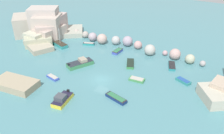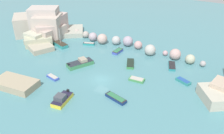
{
  "view_description": "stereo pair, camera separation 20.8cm",
  "coord_description": "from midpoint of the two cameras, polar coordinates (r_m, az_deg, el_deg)",
  "views": [
    {
      "loc": [
        23.72,
        -34.63,
        26.38
      ],
      "look_at": [
        0.0,
        4.3,
        1.0
      ],
      "focal_mm": 38.12,
      "sensor_mm": 36.0,
      "label": 1
    },
    {
      "loc": [
        23.9,
        -34.52,
        26.38
      ],
      "look_at": [
        0.0,
        4.3,
        1.0
      ],
      "focal_mm": 38.12,
      "sensor_mm": 36.0,
      "label": 2
    }
  ],
  "objects": [
    {
      "name": "moored_boat_2",
      "position": [
        49.4,
        6.07,
        -3.0
      ],
      "size": [
        3.31,
        1.86,
        0.54
      ],
      "rotation": [
        0.0,
        0.0,
        3.26
      ],
      "color": "#41874C",
      "rests_on": "cove_water"
    },
    {
      "name": "moored_boat_3",
      "position": [
        51.44,
        -13.91,
        -2.38
      ],
      "size": [
        3.2,
        1.62,
        0.52
      ],
      "rotation": [
        0.0,
        0.0,
        2.96
      ],
      "color": "#3950B3",
      "rests_on": "cove_water"
    },
    {
      "name": "moored_boat_5",
      "position": [
        55.76,
        14.27,
        0.23
      ],
      "size": [
        2.76,
        4.16,
        0.59
      ],
      "rotation": [
        0.0,
        0.0,
        1.95
      ],
      "color": "teal",
      "rests_on": "cove_water"
    },
    {
      "name": "moored_boat_9",
      "position": [
        60.91,
        1.47,
        3.8
      ],
      "size": [
        1.48,
        3.27,
        0.68
      ],
      "rotation": [
        0.0,
        0.0,
        4.7
      ],
      "color": "#3B4FB0",
      "rests_on": "cove_water"
    },
    {
      "name": "moored_boat_6",
      "position": [
        43.91,
        -11.81,
        -7.53
      ],
      "size": [
        2.9,
        4.8,
        1.7
      ],
      "rotation": [
        0.0,
        0.0,
        4.9
      ],
      "color": "yellow",
      "rests_on": "cove_water"
    },
    {
      "name": "cove_water",
      "position": [
        49.58,
        -2.49,
        -3.07
      ],
      "size": [
        160.0,
        160.0,
        0.0
      ],
      "primitive_type": "plane",
      "color": "teal",
      "rests_on": "ground"
    },
    {
      "name": "moored_boat_8",
      "position": [
        55.08,
        -7.47,
        0.92
      ],
      "size": [
        4.68,
        6.41,
        1.64
      ],
      "rotation": [
        0.0,
        0.0,
        1.13
      ],
      "color": "#3C8452",
      "rests_on": "cove_water"
    },
    {
      "name": "moored_boat_7",
      "position": [
        65.95,
        -12.12,
        5.29
      ],
      "size": [
        4.95,
        3.12,
        5.04
      ],
      "rotation": [
        0.0,
        0.0,
        2.85
      ],
      "color": "teal",
      "rests_on": "cove_water"
    },
    {
      "name": "moored_boat_4",
      "position": [
        43.75,
        1.06,
        -7.45
      ],
      "size": [
        4.55,
        2.19,
        0.62
      ],
      "rotation": [
        0.0,
        0.0,
        2.92
      ],
      "color": "navy",
      "rests_on": "cove_water"
    },
    {
      "name": "moored_boat_10",
      "position": [
        65.6,
        -5.46,
        5.57
      ],
      "size": [
        3.28,
        2.14,
        0.62
      ],
      "rotation": [
        0.0,
        0.0,
        0.4
      ],
      "color": "teal",
      "rests_on": "cove_water"
    },
    {
      "name": "moored_boat_1",
      "position": [
        50.75,
        16.82,
        -3.23
      ],
      "size": [
        3.38,
        2.33,
        0.6
      ],
      "rotation": [
        0.0,
        0.0,
        5.89
      ],
      "color": "teal",
      "rests_on": "cove_water"
    },
    {
      "name": "rock_breakwater",
      "position": [
        62.9,
        4.46,
        5.46
      ],
      "size": [
        38.57,
        5.12,
        2.79
      ],
      "color": "#AFA096",
      "rests_on": "ground"
    },
    {
      "name": "moored_boat_0",
      "position": [
        55.16,
        4.52,
        0.8
      ],
      "size": [
        3.34,
        4.6,
        0.62
      ],
      "rotation": [
        0.0,
        0.0,
        2.03
      ],
      "color": "#388142",
      "rests_on": "cove_water"
    },
    {
      "name": "cliff_headland_left",
      "position": [
        72.32,
        -15.75,
        9.01
      ],
      "size": [
        21.63,
        22.53,
        8.39
      ],
      "color": "#BFA4A0",
      "rests_on": "ground"
    },
    {
      "name": "stone_dock",
      "position": [
        50.59,
        -22.01,
        -3.74
      ],
      "size": [
        9.19,
        5.82,
        1.46
      ],
      "primitive_type": "cube",
      "rotation": [
        0.0,
        0.0,
        0.15
      ],
      "color": "tan",
      "rests_on": "ground"
    }
  ]
}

